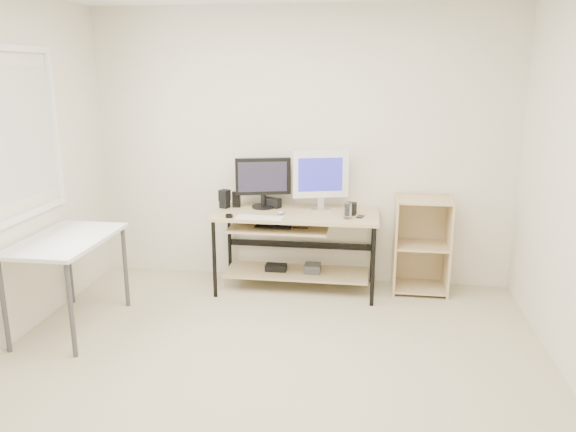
% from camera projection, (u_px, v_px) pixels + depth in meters
% --- Properties ---
extents(room, '(4.01, 4.01, 2.62)m').
position_uv_depth(room, '(241.00, 186.00, 3.48)').
color(room, '#BCB190').
rests_on(room, ground).
extents(desk, '(1.50, 0.65, 0.75)m').
position_uv_depth(desk, '(294.00, 235.00, 5.21)').
color(desk, tan).
rests_on(desk, ground).
extents(side_table, '(0.60, 1.00, 0.75)m').
position_uv_depth(side_table, '(66.00, 248.00, 4.38)').
color(side_table, white).
rests_on(side_table, ground).
extents(shelf_unit, '(0.50, 0.40, 0.90)m').
position_uv_depth(shelf_unit, '(421.00, 244.00, 5.22)').
color(shelf_unit, tan).
rests_on(shelf_unit, ground).
extents(black_monitor, '(0.52, 0.22, 0.48)m').
position_uv_depth(black_monitor, '(263.00, 180.00, 5.27)').
color(black_monitor, black).
rests_on(black_monitor, desk).
extents(white_imac, '(0.51, 0.19, 0.55)m').
position_uv_depth(white_imac, '(321.00, 176.00, 5.18)').
color(white_imac, silver).
rests_on(white_imac, desk).
extents(keyboard, '(0.42, 0.14, 0.01)m').
position_uv_depth(keyboard, '(260.00, 218.00, 4.95)').
color(keyboard, white).
rests_on(keyboard, desk).
extents(mouse, '(0.07, 0.11, 0.04)m').
position_uv_depth(mouse, '(281.00, 212.00, 5.10)').
color(mouse, '#B0B0B5').
rests_on(mouse, desk).
extents(center_speaker, '(0.20, 0.15, 0.09)m').
position_uv_depth(center_speaker, '(271.00, 203.00, 5.34)').
color(center_speaker, black).
rests_on(center_speaker, desk).
extents(speaker_left, '(0.11, 0.11, 0.17)m').
position_uv_depth(speaker_left, '(225.00, 198.00, 5.31)').
color(speaker_left, black).
rests_on(speaker_left, desk).
extents(speaker_right, '(0.11, 0.11, 0.11)m').
position_uv_depth(speaker_right, '(351.00, 209.00, 5.06)').
color(speaker_right, black).
rests_on(speaker_right, desk).
extents(audio_controller, '(0.08, 0.05, 0.15)m').
position_uv_depth(audio_controller, '(236.00, 199.00, 5.34)').
color(audio_controller, black).
rests_on(audio_controller, desk).
extents(volume_puck, '(0.08, 0.08, 0.03)m').
position_uv_depth(volume_puck, '(229.00, 216.00, 4.97)').
color(volume_puck, black).
rests_on(volume_puck, desk).
extents(smartphone, '(0.08, 0.11, 0.01)m').
position_uv_depth(smartphone, '(360.00, 217.00, 4.99)').
color(smartphone, black).
rests_on(smartphone, desk).
extents(coaster, '(0.10, 0.10, 0.01)m').
position_uv_depth(coaster, '(347.00, 218.00, 4.94)').
color(coaster, olive).
rests_on(coaster, desk).
extents(drinking_glass, '(0.08, 0.08, 0.14)m').
position_uv_depth(drinking_glass, '(348.00, 210.00, 4.92)').
color(drinking_glass, white).
rests_on(drinking_glass, coaster).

